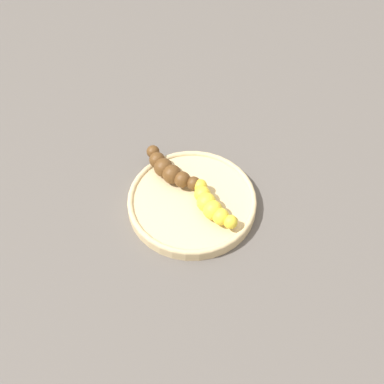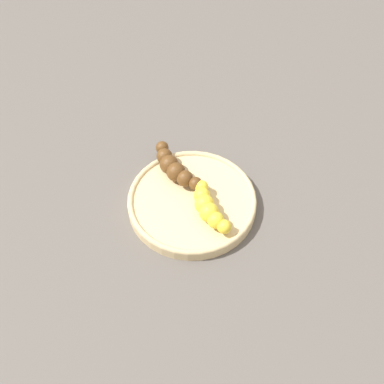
% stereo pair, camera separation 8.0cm
% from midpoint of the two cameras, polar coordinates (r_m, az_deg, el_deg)
% --- Properties ---
extents(ground_plane, '(2.40, 2.40, 0.00)m').
position_cam_midpoint_polar(ground_plane, '(0.83, 2.75, -1.79)').
color(ground_plane, '#56514C').
extents(fruit_bowl, '(0.22, 0.22, 0.02)m').
position_cam_midpoint_polar(fruit_bowl, '(0.82, 2.79, -1.29)').
color(fruit_bowl, '#D1B784').
rests_on(fruit_bowl, ground_plane).
extents(banana_yellow, '(0.05, 0.11, 0.03)m').
position_cam_midpoint_polar(banana_yellow, '(0.79, 4.88, -2.07)').
color(banana_yellow, yellow).
rests_on(banana_yellow, fruit_bowl).
extents(banana_overripe, '(0.07, 0.11, 0.03)m').
position_cam_midpoint_polar(banana_overripe, '(0.84, 0.60, 2.80)').
color(banana_overripe, '#593819').
rests_on(banana_overripe, fruit_bowl).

